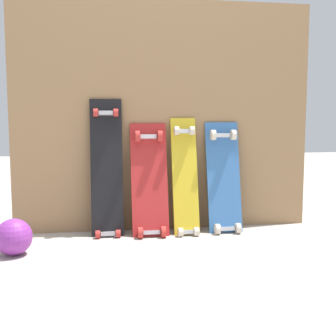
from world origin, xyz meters
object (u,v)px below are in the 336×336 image
skateboard_red (150,184)px  rubber_ball (14,237)px  skateboard_black (107,173)px  skateboard_blue (224,182)px  skateboard_yellow (185,181)px

skateboard_red → rubber_ball: bearing=-157.3°
skateboard_black → skateboard_red: 0.27m
skateboard_red → skateboard_blue: skateboard_blue is taller
skateboard_red → rubber_ball: (-0.76, -0.32, -0.22)m
skateboard_black → skateboard_red: bearing=-6.2°
skateboard_red → skateboard_blue: (0.48, 0.01, 0.00)m
skateboard_black → skateboard_blue: skateboard_black is taller
skateboard_red → skateboard_yellow: 0.23m
skateboard_black → skateboard_blue: (0.74, -0.02, -0.07)m
skateboard_red → skateboard_blue: 0.48m
skateboard_black → rubber_ball: bearing=-145.1°
skateboard_blue → rubber_ball: size_ratio=3.92×
skateboard_black → skateboard_blue: size_ratio=1.20×
skateboard_black → skateboard_yellow: 0.49m
skateboard_black → rubber_ball: 0.67m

